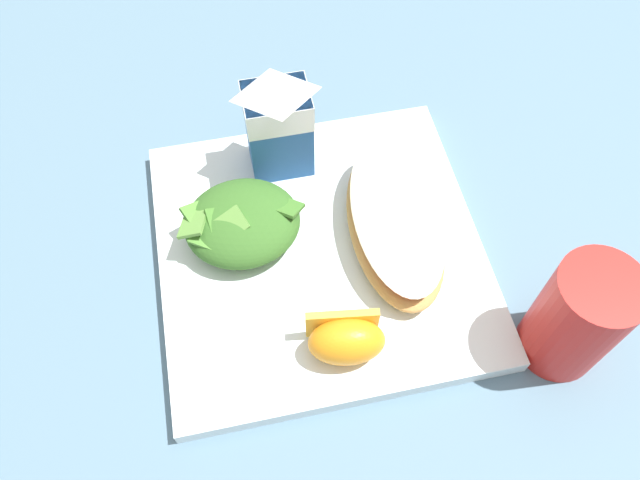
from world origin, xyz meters
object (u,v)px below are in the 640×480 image
at_px(white_plate, 320,250).
at_px(orange_wedge_front, 345,340).
at_px(drinking_red_cup, 577,318).
at_px(cheesy_pizza_bread, 394,218).
at_px(milk_carton, 278,119).
at_px(green_salad_pile, 242,223).

xyz_separation_m(white_plate, orange_wedge_front, (-0.00, -0.10, 0.03)).
bearing_deg(orange_wedge_front, white_plate, 89.58).
distance_m(orange_wedge_front, drinking_red_cup, 0.18).
bearing_deg(drinking_red_cup, cheesy_pizza_bread, 129.67).
bearing_deg(drinking_red_cup, milk_carton, 130.29).
bearing_deg(white_plate, cheesy_pizza_bread, 3.32).
height_order(green_salad_pile, drinking_red_cup, drinking_red_cup).
distance_m(cheesy_pizza_bread, orange_wedge_front, 0.12).
relative_size(orange_wedge_front, drinking_red_cup, 0.59).
xyz_separation_m(cheesy_pizza_bread, milk_carton, (-0.08, 0.10, 0.04)).
bearing_deg(milk_carton, orange_wedge_front, -85.29).
height_order(milk_carton, orange_wedge_front, milk_carton).
bearing_deg(orange_wedge_front, milk_carton, 94.71).
height_order(cheesy_pizza_bread, green_salad_pile, green_salad_pile).
relative_size(cheesy_pizza_bread, orange_wedge_front, 2.71).
xyz_separation_m(cheesy_pizza_bread, orange_wedge_front, (-0.07, -0.10, 0.00)).
xyz_separation_m(white_plate, drinking_red_cup, (0.17, -0.12, 0.05)).
relative_size(green_salad_pile, drinking_red_cup, 1.02).
xyz_separation_m(milk_carton, drinking_red_cup, (0.19, -0.22, -0.02)).
xyz_separation_m(orange_wedge_front, drinking_red_cup, (0.17, -0.03, 0.02)).
bearing_deg(milk_carton, cheesy_pizza_bread, -48.89).
relative_size(milk_carton, orange_wedge_front, 1.71).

